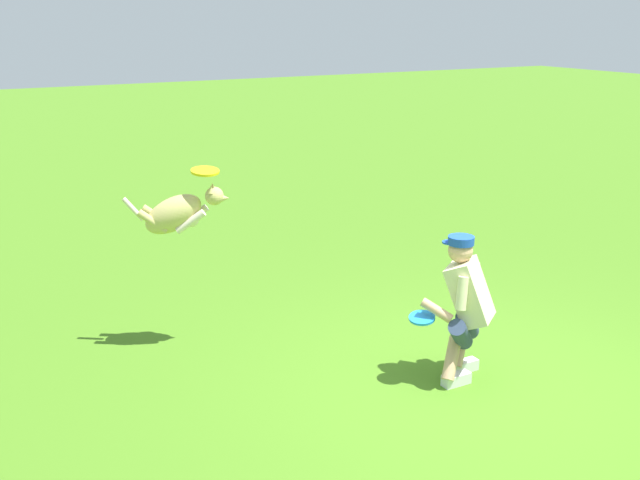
{
  "coord_description": "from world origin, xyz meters",
  "views": [
    {
      "loc": [
        3.97,
        4.3,
        3.09
      ],
      "look_at": [
        0.97,
        -1.2,
        1.18
      ],
      "focal_mm": 42.01,
      "sensor_mm": 36.0,
      "label": 1
    }
  ],
  "objects_px": {
    "person": "(465,304)",
    "frisbee_held": "(422,318)",
    "dog": "(178,213)",
    "frisbee_flying": "(205,171)"
  },
  "relations": [
    {
      "from": "person",
      "to": "frisbee_held",
      "type": "relative_size",
      "value": 5.78
    },
    {
      "from": "person",
      "to": "dog",
      "type": "xyz_separation_m",
      "value": [
        1.91,
        -1.8,
        0.63
      ]
    },
    {
      "from": "person",
      "to": "frisbee_held",
      "type": "xyz_separation_m",
      "value": [
        0.37,
        -0.1,
        -0.09
      ]
    },
    {
      "from": "frisbee_held",
      "to": "person",
      "type": "bearing_deg",
      "value": 165.25
    },
    {
      "from": "person",
      "to": "dog",
      "type": "height_order",
      "value": "dog"
    },
    {
      "from": "person",
      "to": "frisbee_flying",
      "type": "xyz_separation_m",
      "value": [
        1.68,
        -1.67,
        1.02
      ]
    },
    {
      "from": "person",
      "to": "dog",
      "type": "relative_size",
      "value": 1.44
    },
    {
      "from": "frisbee_flying",
      "to": "frisbee_held",
      "type": "bearing_deg",
      "value": 129.79
    },
    {
      "from": "dog",
      "to": "frisbee_flying",
      "type": "distance_m",
      "value": 0.47
    },
    {
      "from": "frisbee_flying",
      "to": "frisbee_held",
      "type": "distance_m",
      "value": 2.32
    }
  ]
}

